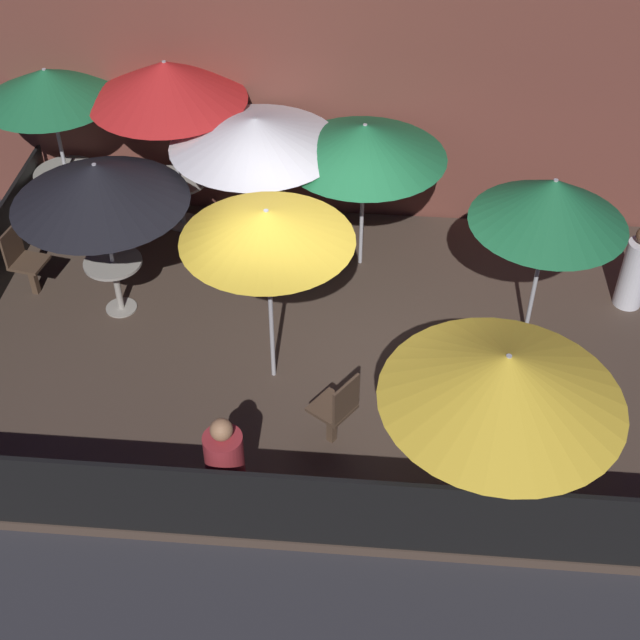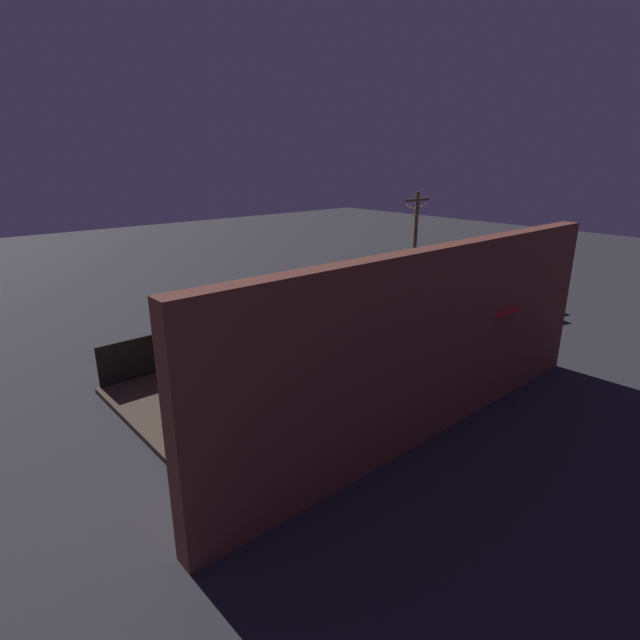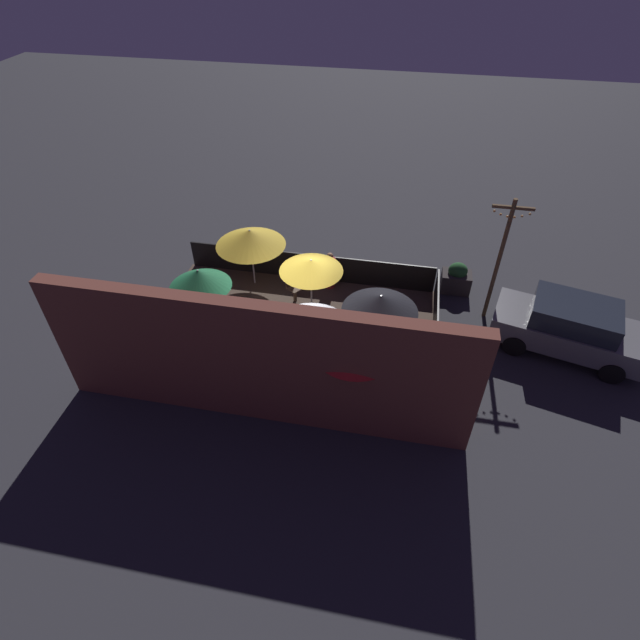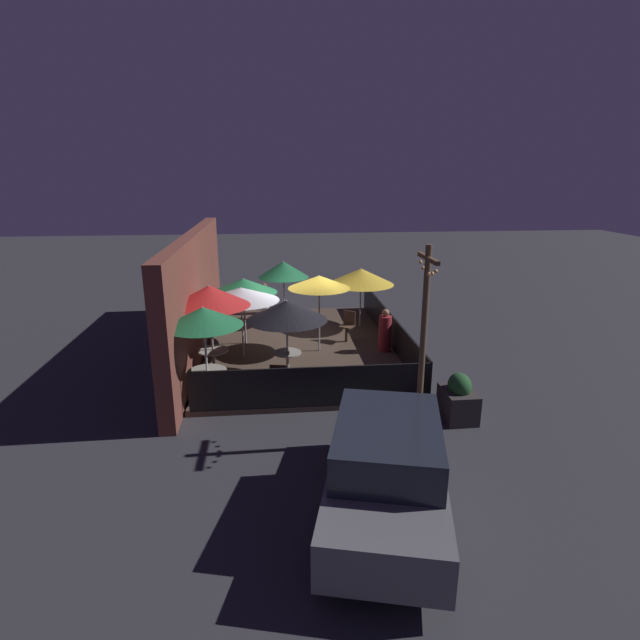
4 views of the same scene
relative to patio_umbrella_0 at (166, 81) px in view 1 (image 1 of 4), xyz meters
name	(u,v)px [view 1 (image 1 of 4)]	position (x,y,z in m)	size (l,w,h in m)	color
ground_plane	(324,353)	(2.18, -2.37, -2.27)	(60.00, 60.00, 0.00)	#2D2D33
patio_deck	(324,349)	(2.18, -2.37, -2.21)	(8.45, 5.62, 0.12)	#47382D
building_wall	(342,99)	(2.18, 0.67, -0.49)	(10.05, 0.36, 3.56)	brown
fence_front	(300,510)	(2.18, -5.13, -1.67)	(8.25, 0.05, 0.95)	black
patio_umbrella_0	(166,81)	(0.00, 0.00, 0.00)	(2.03, 2.03, 2.41)	#B2B2B7
patio_umbrella_1	(98,183)	(-0.40, -1.90, -0.32)	(2.03, 2.03, 2.08)	#B2B2B7
patio_umbrella_2	(47,85)	(-1.53, -0.03, -0.10)	(1.75, 1.75, 2.27)	#B2B2B7
patio_umbrella_3	(505,378)	(3.93, -4.53, -0.40)	(2.22, 2.22, 2.01)	#B2B2B7
patio_umbrella_4	(267,226)	(1.64, -2.90, -0.06)	(1.80, 1.80, 2.27)	#B2B2B7
patio_umbrella_5	(255,132)	(1.21, -0.70, -0.27)	(2.12, 2.12, 2.07)	#B2B2B7
patio_umbrella_6	(365,141)	(2.53, -0.70, -0.32)	(2.02, 2.02, 2.05)	#B2B2B7
patio_umbrella_7	(552,202)	(4.59, -1.96, -0.24)	(1.74, 1.74, 2.18)	#B2B2B7
dining_table_0	(179,188)	(0.00, 0.00, -1.58)	(0.80, 0.80, 0.72)	#9E998E
dining_table_1	(115,272)	(-0.40, -1.90, -1.57)	(0.70, 0.70, 0.74)	#9E998E
dining_table_2	(68,182)	(-1.53, -0.03, -1.54)	(0.89, 0.89, 0.77)	#9E998E
patio_chair_0	(24,259)	(-1.62, -1.67, -1.63)	(0.47, 0.47, 0.93)	#4C3828
patio_chair_1	(337,408)	(2.43, -3.87, -1.62)	(0.56, 0.56, 0.95)	#4C3828
patron_0	(636,270)	(5.91, -1.26, -1.63)	(0.49, 0.49, 1.15)	silver
patron_1	(226,472)	(1.44, -4.83, -1.57)	(0.50, 0.50, 1.28)	maroon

